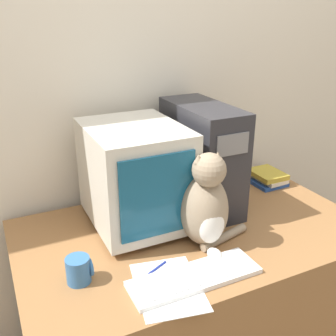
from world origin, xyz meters
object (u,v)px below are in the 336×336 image
(computer_tower, at_px, (201,157))
(cat, at_px, (205,206))
(pen, at_px, (153,271))
(crt_monitor, at_px, (135,175))
(book_stack, at_px, (267,178))
(mug, at_px, (79,270))
(keyboard, at_px, (195,277))

(computer_tower, bearing_deg, cat, -117.27)
(pen, bearing_deg, crt_monitor, 77.70)
(cat, bearing_deg, computer_tower, 71.42)
(crt_monitor, bearing_deg, book_stack, 6.38)
(cat, relative_size, mug, 4.20)
(crt_monitor, distance_m, keyboard, 0.49)
(keyboard, bearing_deg, computer_tower, 58.16)
(cat, distance_m, book_stack, 0.69)
(keyboard, distance_m, pen, 0.15)
(pen, height_order, mug, mug)
(keyboard, bearing_deg, cat, 51.66)
(computer_tower, bearing_deg, book_stack, 7.38)
(crt_monitor, relative_size, keyboard, 1.01)
(crt_monitor, xyz_separation_m, book_stack, (0.77, 0.09, -0.19))
(computer_tower, distance_m, cat, 0.33)
(mug, bearing_deg, cat, 2.19)
(book_stack, bearing_deg, cat, -149.51)
(pen, relative_size, mug, 1.42)
(keyboard, xyz_separation_m, book_stack, (0.73, 0.53, 0.02))
(computer_tower, bearing_deg, crt_monitor, -174.96)
(keyboard, bearing_deg, crt_monitor, 95.04)
(crt_monitor, relative_size, computer_tower, 0.98)
(computer_tower, height_order, cat, computer_tower)
(mug, bearing_deg, crt_monitor, 41.55)
(crt_monitor, relative_size, cat, 1.20)
(keyboard, distance_m, cat, 0.28)
(mug, bearing_deg, pen, -14.76)
(computer_tower, distance_m, book_stack, 0.49)
(cat, relative_size, book_stack, 2.07)
(crt_monitor, xyz_separation_m, mug, (-0.31, -0.28, -0.18))
(keyboard, bearing_deg, mug, 155.65)
(book_stack, distance_m, mug, 1.14)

